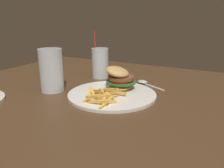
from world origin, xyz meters
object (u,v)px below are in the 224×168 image
Objects in this scene: meal_plate_near at (115,87)px; beer_glass at (51,71)px; spoon at (144,82)px; juice_glass at (100,64)px.

meal_plate_near is 0.25m from beer_glass.
spoon is (0.25, -0.28, -0.07)m from beer_glass.
juice_glass reaches higher than spoon.
spoon is at bearing -16.62° from meal_plate_near.
juice_glass reaches higher than beer_glass.
beer_glass is 0.26m from juice_glass.
beer_glass is at bearing 166.32° from juice_glass.
juice_glass is 1.52× the size of spoon.
spoon is at bearing -90.92° from juice_glass.
juice_glass is at bearing 27.45° from spoon.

